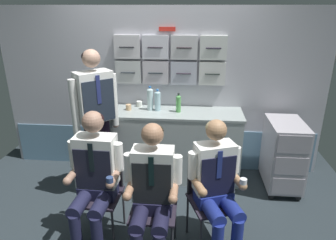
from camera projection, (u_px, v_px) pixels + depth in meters
The scene contains 16 objects.
ground at pixel (147, 231), 3.11m from camera, with size 4.80×4.80×0.04m, color #273035.
galley_bulkhead at pixel (162, 92), 4.01m from camera, with size 4.20×0.14×2.15m.
galley_counter at pixel (171, 145), 3.95m from camera, with size 1.77×0.53×0.90m.
service_trolley at pixel (283, 154), 3.68m from camera, with size 0.40×0.65×0.86m.
folding_chair_left at pixel (102, 183), 2.95m from camera, with size 0.42×0.42×0.85m.
crew_member_left at pixel (94, 175), 2.73m from camera, with size 0.51×0.63×1.29m.
folding_chair_right at pixel (155, 196), 2.75m from camera, with size 0.40×0.41×0.85m.
crew_member_right at pixel (152, 190), 2.54m from camera, with size 0.49×0.60×1.26m.
folding_chair_by_counter at pixel (209, 189), 2.85m from camera, with size 0.51×0.51×0.85m.
crew_member_by_counter at pixel (217, 184), 2.65m from camera, with size 0.53×0.66×1.25m.
crew_member_standing at pixel (96, 112), 3.37m from camera, with size 0.43×0.42×1.72m.
water_bottle_tall at pixel (150, 99), 3.80m from camera, with size 0.08×0.08×0.30m.
water_bottle_blue_cap at pixel (158, 101), 3.79m from camera, with size 0.07×0.07×0.27m.
water_bottle_short at pixel (178, 103), 3.74m from camera, with size 0.06×0.06×0.24m.
paper_cup_blue at pixel (139, 104), 3.98m from camera, with size 0.08×0.08×0.07m.
coffee_cup_white at pixel (129, 107), 3.84m from camera, with size 0.07×0.07×0.07m.
Camera 1 is at (0.44, -2.48, 2.14)m, focal length 32.57 mm.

